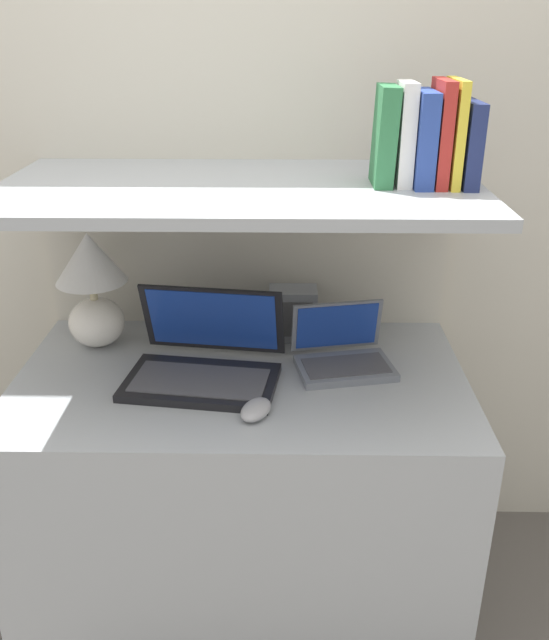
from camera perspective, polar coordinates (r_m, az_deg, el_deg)
The scene contains 15 objects.
wall_back at distance 1.98m, azimuth -2.37°, elevation 12.68°, with size 6.00×0.05×2.40m.
desk at distance 1.96m, azimuth -2.62°, elevation -14.33°, with size 1.16×0.68×0.75m.
back_riser at distance 2.14m, azimuth -2.16°, elevation -3.49°, with size 1.16×0.04×1.20m.
shelf at distance 1.65m, azimuth -3.02°, elevation 10.92°, with size 1.16×0.62×0.03m.
table_lamp at distance 1.91m, azimuth -15.09°, elevation 2.99°, with size 0.19×0.19×0.33m.
laptop_large at distance 1.73m, azimuth -5.89°, elevation -3.51°, with size 0.41×0.34×0.22m.
laptop_small at distance 1.79m, azimuth 5.74°, elevation -2.90°, with size 0.28×0.23×0.16m.
computer_mouse at distance 1.58m, azimuth -1.58°, elevation -7.56°, with size 0.10×0.12×0.03m.
router_box at distance 1.93m, azimuth 1.56°, elevation 0.58°, with size 0.14×0.09×0.15m.
book_navy at distance 1.68m, azimuth 15.93°, elevation 14.10°, with size 0.04×0.17×0.19m.
book_yellow at distance 1.67m, azimuth 14.82°, elevation 14.97°, with size 0.02×0.16×0.24m.
book_red at distance 1.66m, azimuth 13.76°, elevation 15.02°, with size 0.03×0.16×0.24m.
book_blue at distance 1.66m, azimuth 12.33°, elevation 14.71°, with size 0.04×0.16×0.21m.
book_white at distance 1.65m, azimuth 10.89°, elevation 15.10°, with size 0.03×0.12×0.23m.
book_green at distance 1.64m, azimuth 9.26°, elevation 15.04°, with size 0.05×0.13×0.23m.
Camera 1 is at (0.11, -1.19, 1.59)m, focal length 38.00 mm.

